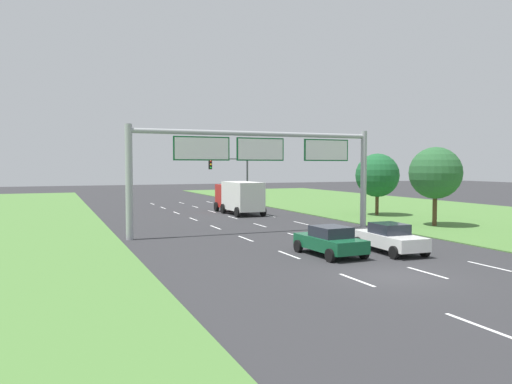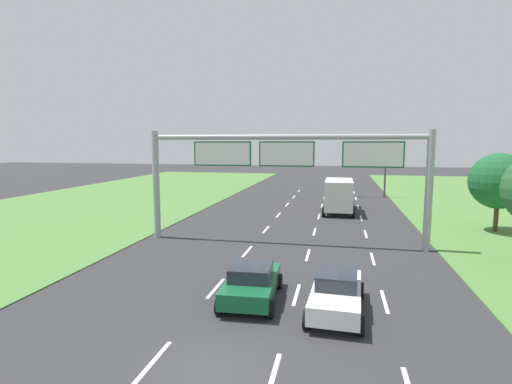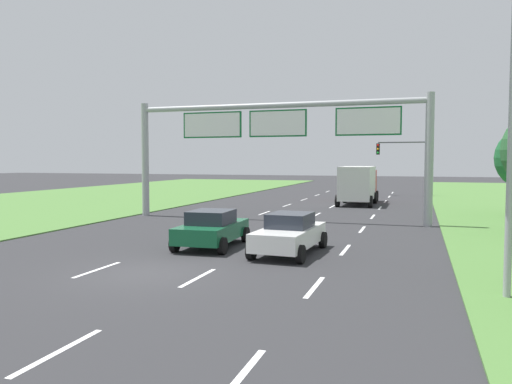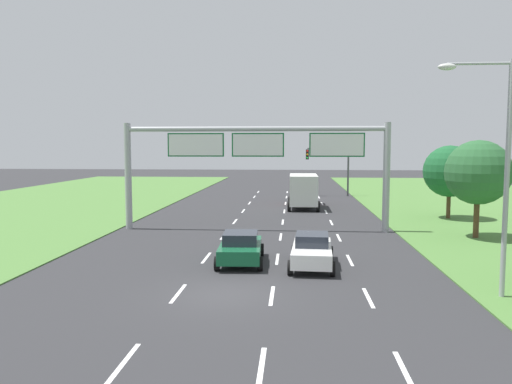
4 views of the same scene
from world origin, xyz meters
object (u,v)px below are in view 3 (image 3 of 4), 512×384
Objects in this scene: car_near_red at (290,233)px; box_truck at (359,184)px; traffic_light_mast at (405,156)px; sign_gantry at (277,134)px; car_lead_silver at (212,228)px; street_lamp at (496,95)px.

box_truck reaches higher than car_near_red.
box_truck is 11.52m from traffic_light_mast.
sign_gantry is (-3.23, -12.54, 3.34)m from box_truck.
box_truck is 0.42× the size of sign_gantry.
car_lead_silver is 11.54m from street_lamp.
traffic_light_mast reaches higher than car_lead_silver.
street_lamp is (9.53, -13.91, 0.10)m from sign_gantry.
box_truck reaches higher than car_lead_silver.
car_near_red is 3.34m from car_lead_silver.
car_near_red is 0.61× the size of box_truck.
sign_gantry is 24.27m from traffic_light_mast.
box_truck is at bearing 92.80° from car_near_red.
traffic_light_mast is (6.52, 32.61, 3.12)m from car_lead_silver.
sign_gantry is at bearing -105.36° from traffic_light_mast.
car_lead_silver is 0.49× the size of street_lamp.
street_lamp reaches higher than car_lead_silver.
sign_gantry is (-3.22, 9.64, 4.23)m from car_near_red.
street_lamp is (6.30, -26.45, 3.44)m from box_truck.
car_lead_silver is at bearing 175.73° from car_near_red.
sign_gantry is 16.86m from street_lamp.
car_lead_silver is 22.03m from box_truck.
traffic_light_mast reaches higher than box_truck.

